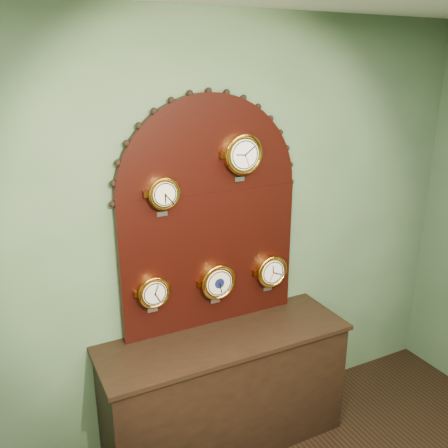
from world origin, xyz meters
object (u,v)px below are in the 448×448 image
barometer (217,281)px  hygrometer (153,292)px  shop_counter (225,392)px  roman_clock (163,193)px  display_board (210,208)px  arabic_clock (242,154)px  tide_clock (271,271)px

barometer → hygrometer: bearing=179.9°
shop_counter → roman_clock: size_ratio=6.52×
hygrometer → barometer: size_ratio=0.88×
roman_clock → hygrometer: size_ratio=0.96×
shop_counter → display_board: (0.00, 0.22, 1.23)m
display_board → arabic_clock: bearing=-19.2°
hygrometer → tide_clock: (0.84, -0.00, -0.03)m
roman_clock → tide_clock: bearing=-0.1°
display_board → roman_clock: 0.36m
display_board → hygrometer: size_ratio=6.01×
barometer → shop_counter: bearing=-96.8°
roman_clock → tide_clock: roman_clock is taller
display_board → tide_clock: 0.65m
hygrometer → tide_clock: hygrometer is taller
shop_counter → display_board: 1.25m
arabic_clock → hygrometer: 1.00m
shop_counter → tide_clock: (0.43, 0.15, 0.74)m
display_board → arabic_clock: display_board is taller
shop_counter → roman_clock: bearing=154.6°
roman_clock → tide_clock: size_ratio=0.88×
display_board → hygrometer: 0.62m
shop_counter → barometer: barometer is taller
shop_counter → arabic_clock: size_ratio=5.26×
arabic_clock → shop_counter: bearing=-141.7°
roman_clock → hygrometer: (-0.09, -0.00, -0.61)m
display_board → roman_clock: size_ratio=6.23×
barometer → tide_clock: bearing=0.1°
roman_clock → tide_clock: (0.75, -0.00, -0.64)m
hygrometer → display_board: bearing=9.0°
display_board → barometer: (0.02, -0.07, -0.48)m
arabic_clock → tide_clock: 0.85m
display_board → roman_clock: display_board is taller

